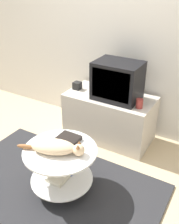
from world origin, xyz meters
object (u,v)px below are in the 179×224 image
(cat, at_px, (55,147))
(tv, at_px, (118,81))
(dvd_box, at_px, (68,140))
(speaker, at_px, (77,86))

(cat, bearing_deg, tv, 66.06)
(tv, distance_m, dvd_box, 0.95)
(tv, bearing_deg, dvd_box, -94.52)
(tv, relative_size, speaker, 5.68)
(dvd_box, distance_m, cat, 0.20)
(dvd_box, relative_size, cat, 0.34)
(tv, xyz_separation_m, cat, (-0.07, -1.10, -0.25))
(speaker, relative_size, cat, 0.15)
(cat, bearing_deg, dvd_box, 71.20)
(tv, height_order, dvd_box, tv)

